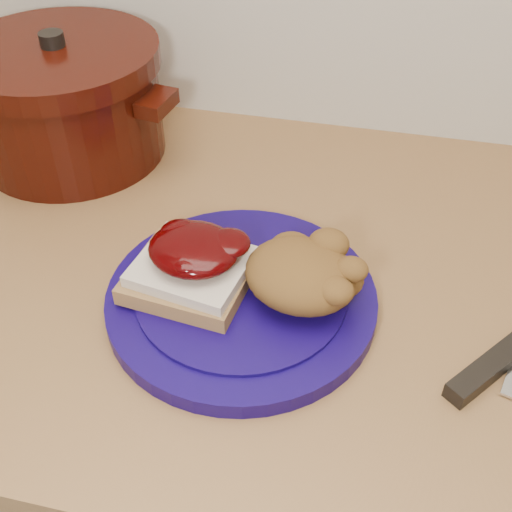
# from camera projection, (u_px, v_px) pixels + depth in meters

# --- Properties ---
(base_cabinet) EXTENTS (4.00, 0.60, 0.86)m
(base_cabinet) POSITION_uv_depth(u_px,v_px,m) (292.00, 493.00, 0.98)
(base_cabinet) COLOR beige
(base_cabinet) RESTS_ON floor
(plate) EXTENTS (0.32, 0.32, 0.02)m
(plate) POSITION_uv_depth(u_px,v_px,m) (242.00, 299.00, 0.63)
(plate) COLOR #100549
(plate) RESTS_ON wood_countertop
(sandwich) EXTENTS (0.12, 0.11, 0.06)m
(sandwich) POSITION_uv_depth(u_px,v_px,m) (191.00, 264.00, 0.61)
(sandwich) COLOR olive
(sandwich) RESTS_ON plate
(stuffing_mound) EXTENTS (0.13, 0.11, 0.05)m
(stuffing_mound) POSITION_uv_depth(u_px,v_px,m) (301.00, 275.00, 0.60)
(stuffing_mound) COLOR brown
(stuffing_mound) RESTS_ON plate
(dutch_oven) EXTENTS (0.30, 0.28, 0.16)m
(dutch_oven) POSITION_uv_depth(u_px,v_px,m) (65.00, 100.00, 0.79)
(dutch_oven) COLOR black
(dutch_oven) RESTS_ON wood_countertop
(pepper_grinder) EXTENTS (0.07, 0.07, 0.12)m
(pepper_grinder) POSITION_uv_depth(u_px,v_px,m) (83.00, 111.00, 0.80)
(pepper_grinder) COLOR black
(pepper_grinder) RESTS_ON wood_countertop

